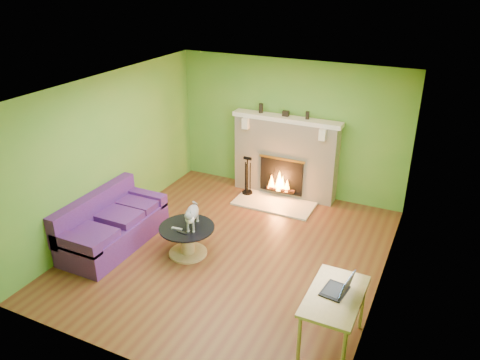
# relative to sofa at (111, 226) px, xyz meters

# --- Properties ---
(floor) EXTENTS (5.00, 5.00, 0.00)m
(floor) POSITION_rel_sofa_xyz_m (1.86, 0.60, -0.32)
(floor) COLOR #5F2E1B
(floor) RESTS_ON ground
(ceiling) EXTENTS (5.00, 5.00, 0.00)m
(ceiling) POSITION_rel_sofa_xyz_m (1.86, 0.60, 2.28)
(ceiling) COLOR white
(ceiling) RESTS_ON wall_back
(wall_back) EXTENTS (5.00, 0.00, 5.00)m
(wall_back) POSITION_rel_sofa_xyz_m (1.86, 3.10, 0.98)
(wall_back) COLOR #499330
(wall_back) RESTS_ON floor
(wall_front) EXTENTS (5.00, 0.00, 5.00)m
(wall_front) POSITION_rel_sofa_xyz_m (1.86, -1.90, 0.98)
(wall_front) COLOR #499330
(wall_front) RESTS_ON floor
(wall_left) EXTENTS (0.00, 5.00, 5.00)m
(wall_left) POSITION_rel_sofa_xyz_m (-0.39, 0.60, 0.98)
(wall_left) COLOR #499330
(wall_left) RESTS_ON floor
(wall_right) EXTENTS (0.00, 5.00, 5.00)m
(wall_right) POSITION_rel_sofa_xyz_m (4.11, 0.60, 0.98)
(wall_right) COLOR #499330
(wall_right) RESTS_ON floor
(window_frame) EXTENTS (0.00, 1.20, 1.20)m
(window_frame) POSITION_rel_sofa_xyz_m (4.10, -0.30, 1.23)
(window_frame) COLOR silver
(window_frame) RESTS_ON wall_right
(window_pane) EXTENTS (0.00, 1.06, 1.06)m
(window_pane) POSITION_rel_sofa_xyz_m (4.09, -0.30, 1.23)
(window_pane) COLOR white
(window_pane) RESTS_ON wall_right
(fireplace) EXTENTS (2.10, 0.46, 1.58)m
(fireplace) POSITION_rel_sofa_xyz_m (1.86, 2.92, 0.45)
(fireplace) COLOR beige
(fireplace) RESTS_ON floor
(hearth) EXTENTS (1.50, 0.75, 0.03)m
(hearth) POSITION_rel_sofa_xyz_m (1.86, 2.40, -0.31)
(hearth) COLOR beige
(hearth) RESTS_ON floor
(mantel) EXTENTS (2.10, 0.28, 0.08)m
(mantel) POSITION_rel_sofa_xyz_m (1.86, 2.90, 1.22)
(mantel) COLOR silver
(mantel) RESTS_ON fireplace
(sofa) EXTENTS (0.87, 1.84, 0.83)m
(sofa) POSITION_rel_sofa_xyz_m (0.00, 0.00, 0.00)
(sofa) COLOR #461962
(sofa) RESTS_ON floor
(coffee_table) EXTENTS (0.85, 0.85, 0.48)m
(coffee_table) POSITION_rel_sofa_xyz_m (1.26, 0.26, -0.04)
(coffee_table) COLOR tan
(coffee_table) RESTS_ON floor
(desk) EXTENTS (0.60, 1.03, 0.76)m
(desk) POSITION_rel_sofa_xyz_m (3.81, -0.70, 0.35)
(desk) COLOR tan
(desk) RESTS_ON floor
(cat) EXTENTS (0.43, 0.67, 0.40)m
(cat) POSITION_rel_sofa_xyz_m (1.34, 0.31, 0.36)
(cat) COLOR slate
(cat) RESTS_ON coffee_table
(remote_silver) EXTENTS (0.17, 0.06, 0.02)m
(remote_silver) POSITION_rel_sofa_xyz_m (1.16, 0.14, 0.17)
(remote_silver) COLOR gray
(remote_silver) RESTS_ON coffee_table
(remote_black) EXTENTS (0.16, 0.06, 0.02)m
(remote_black) POSITION_rel_sofa_xyz_m (1.28, 0.08, 0.17)
(remote_black) COLOR black
(remote_black) RESTS_ON coffee_table
(laptop) EXTENTS (0.34, 0.37, 0.25)m
(laptop) POSITION_rel_sofa_xyz_m (3.79, -0.65, 0.57)
(laptop) COLOR black
(laptop) RESTS_ON desk
(fire_tools) EXTENTS (0.21, 0.21, 0.77)m
(fire_tools) POSITION_rel_sofa_xyz_m (1.23, 2.55, 0.09)
(fire_tools) COLOR black
(fire_tools) RESTS_ON hearth
(mantel_vase_left) EXTENTS (0.08, 0.08, 0.18)m
(mantel_vase_left) POSITION_rel_sofa_xyz_m (1.33, 2.93, 1.35)
(mantel_vase_left) COLOR black
(mantel_vase_left) RESTS_ON mantel
(mantel_vase_right) EXTENTS (0.07, 0.07, 0.14)m
(mantel_vase_right) POSITION_rel_sofa_xyz_m (2.24, 2.93, 1.33)
(mantel_vase_right) COLOR black
(mantel_vase_right) RESTS_ON mantel
(mantel_box) EXTENTS (0.12, 0.08, 0.10)m
(mantel_box) POSITION_rel_sofa_xyz_m (1.83, 2.93, 1.31)
(mantel_box) COLOR black
(mantel_box) RESTS_ON mantel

